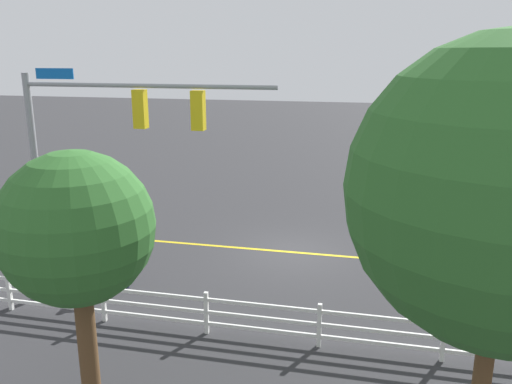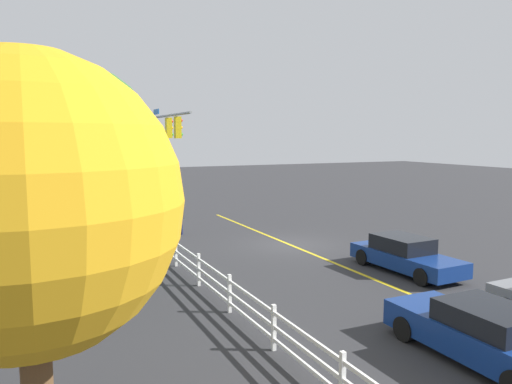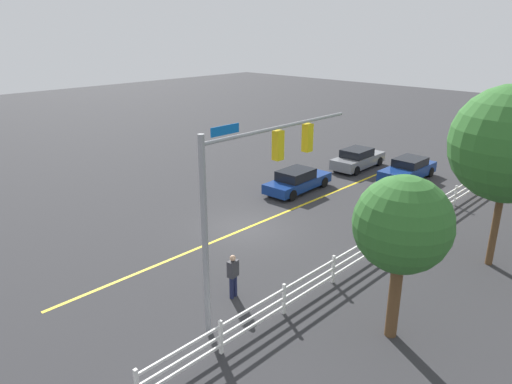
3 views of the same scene
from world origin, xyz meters
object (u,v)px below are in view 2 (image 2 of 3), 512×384
at_px(car_2, 405,255).
at_px(tree_2, 77,167).
at_px(tree_1, 78,140).
at_px(car_1, 482,334).
at_px(pedestrian, 180,217).
at_px(tree_0, 28,205).

height_order(car_2, tree_2, tree_2).
bearing_deg(car_2, tree_1, -100.24).
relative_size(car_1, pedestrian, 2.79).
height_order(car_2, pedestrian, pedestrian).
xyz_separation_m(car_2, tree_2, (8.80, 11.03, 3.17)).
relative_size(car_2, pedestrian, 2.82).
height_order(pedestrian, tree_0, tree_0).
relative_size(tree_0, tree_2, 1.21).
distance_m(car_1, tree_2, 17.47).
bearing_deg(tree_2, car_2, -128.60).
xyz_separation_m(tree_1, tree_2, (7.18, -0.57, -1.28)).
bearing_deg(pedestrian, car_2, -70.92).
xyz_separation_m(pedestrian, tree_1, (-9.13, 5.82, 4.17)).
bearing_deg(pedestrian, tree_0, -121.51).
bearing_deg(tree_2, tree_1, 175.48).
xyz_separation_m(car_2, tree_0, (-7.01, 13.08, 3.61)).
relative_size(car_1, car_2, 0.99).
bearing_deg(tree_0, tree_2, -7.38).
distance_m(tree_0, tree_2, 15.95).
bearing_deg(tree_0, car_1, -88.33).
relative_size(car_1, tree_1, 0.64).
distance_m(car_1, car_2, 7.68).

